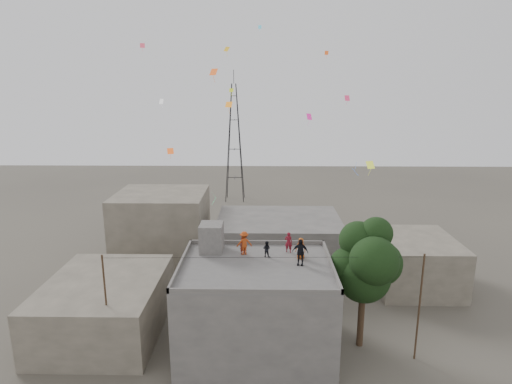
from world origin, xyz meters
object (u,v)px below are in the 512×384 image
at_px(tree, 367,263).
at_px(person_dark_adult, 300,252).
at_px(transmission_tower, 234,143).
at_px(person_red_adult, 289,242).
at_px(stair_head_box, 212,237).

xyz_separation_m(tree, person_dark_adult, (-4.48, -0.42, 0.89)).
xyz_separation_m(transmission_tower, person_red_adult, (6.26, -37.60, -2.23)).
bearing_deg(transmission_tower, tree, -73.91).
relative_size(stair_head_box, person_red_adult, 1.35).
distance_m(transmission_tower, person_red_adult, 38.18).
height_order(stair_head_box, person_dark_adult, stair_head_box).
bearing_deg(tree, stair_head_box, 169.26).
bearing_deg(stair_head_box, transmission_tower, 91.23).
bearing_deg(person_dark_adult, tree, 17.41).
relative_size(stair_head_box, person_dark_adult, 1.12).
relative_size(transmission_tower, person_red_adult, 13.47).
height_order(stair_head_box, tree, tree).
bearing_deg(stair_head_box, person_dark_adult, -21.71).
height_order(tree, person_dark_adult, tree).
relative_size(tree, transmission_tower, 0.45).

